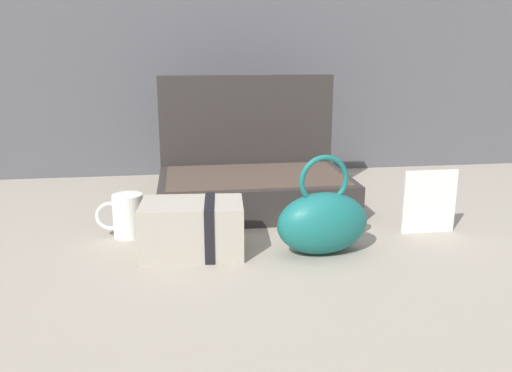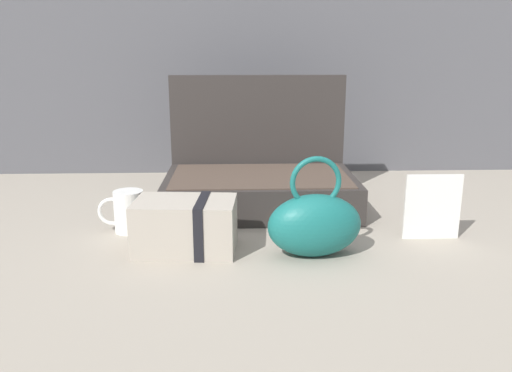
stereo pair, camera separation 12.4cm
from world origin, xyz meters
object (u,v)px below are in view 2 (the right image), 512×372
(open_suitcase, at_px, (260,179))
(cream_toiletry_bag, at_px, (187,226))
(coffee_mug, at_px, (128,211))
(info_card_left, at_px, (432,207))
(teal_pouch_handbag, at_px, (315,223))

(open_suitcase, bearing_deg, cream_toiletry_bag, -117.52)
(open_suitcase, xyz_separation_m, coffee_mug, (-0.32, -0.20, -0.03))
(open_suitcase, distance_m, info_card_left, 0.46)
(teal_pouch_handbag, distance_m, cream_toiletry_bag, 0.27)
(teal_pouch_handbag, bearing_deg, coffee_mug, 158.66)
(open_suitcase, height_order, info_card_left, open_suitcase)
(info_card_left, bearing_deg, teal_pouch_handbag, -162.38)
(cream_toiletry_bag, distance_m, info_card_left, 0.55)
(teal_pouch_handbag, relative_size, info_card_left, 1.42)
(cream_toiletry_bag, relative_size, coffee_mug, 2.04)
(teal_pouch_handbag, relative_size, cream_toiletry_bag, 0.96)
(open_suitcase, bearing_deg, info_card_left, -35.82)
(teal_pouch_handbag, distance_m, info_card_left, 0.29)
(cream_toiletry_bag, xyz_separation_m, info_card_left, (0.54, 0.05, 0.02))
(teal_pouch_handbag, height_order, info_card_left, teal_pouch_handbag)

